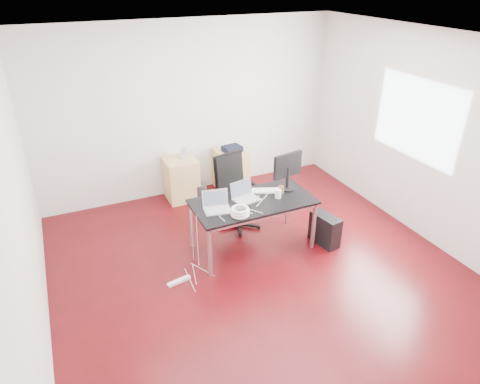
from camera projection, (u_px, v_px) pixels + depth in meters
name	position (u px, v px, depth m)	size (l,w,h in m)	color
room_shell	(263.00, 169.00, 4.88)	(5.00, 5.00, 5.00)	#3D070B
desk	(253.00, 204.00, 5.63)	(1.60, 0.80, 0.73)	black
office_chair	(235.00, 188.00, 6.20)	(0.58, 0.60, 1.08)	black
filing_cabinet_left	(181.00, 179.00, 7.04)	(0.50, 0.50, 0.70)	tan
filing_cabinet_right	(231.00, 170.00, 7.37)	(0.50, 0.50, 0.70)	tan
pc_tower	(325.00, 229.00, 5.93)	(0.20, 0.45, 0.44)	black
wastebasket	(200.00, 191.00, 7.11)	(0.24, 0.24, 0.28)	black
power_strip	(179.00, 281.00, 5.26)	(0.30, 0.06, 0.04)	white
laptop_left	(217.00, 206.00, 5.38)	(0.37, 0.31, 0.23)	silver
laptop_right	(245.00, 195.00, 5.62)	(0.37, 0.31, 0.23)	silver
monitor	(288.00, 169.00, 5.81)	(0.45, 0.26, 0.51)	black
keyboard	(264.00, 191.00, 5.83)	(0.44, 0.14, 0.02)	white
cup_white	(278.00, 194.00, 5.65)	(0.08, 0.08, 0.12)	white
cup_brown	(281.00, 190.00, 5.78)	(0.08, 0.08, 0.10)	brown
cable_coil	(240.00, 212.00, 5.25)	(0.24, 0.24, 0.11)	white
power_adapter	(246.00, 211.00, 5.35)	(0.07, 0.07, 0.03)	white
speaker	(184.00, 153.00, 6.89)	(0.09, 0.08, 0.18)	#9E9E9E
navy_garment	(232.00, 149.00, 7.17)	(0.30, 0.24, 0.09)	black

